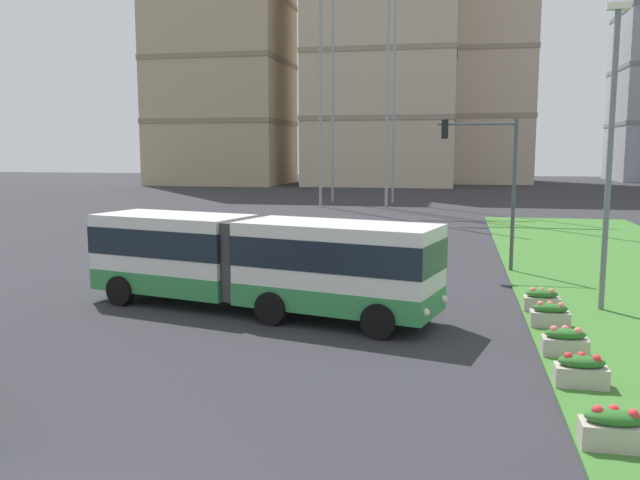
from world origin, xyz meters
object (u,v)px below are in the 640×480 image
object	(u,v)px
car_white_van	(178,259)
flower_planter_1	(614,428)
articulated_bus	(256,261)
apartment_tower_west	(221,3)
streetlight_median	(610,148)
traffic_light_far_right	(490,169)
flower_planter_5	(542,300)
flower_planter_2	(581,370)
apartment_tower_centre	(476,25)
flower_planter_4	(550,315)
flower_planter_3	(565,341)

from	to	relation	value
car_white_van	flower_planter_1	world-z (taller)	car_white_van
articulated_bus	apartment_tower_west	xyz separation A→B (m)	(-28.83, 76.78, 25.03)
streetlight_median	traffic_light_far_right	bearing A→B (deg)	116.46
car_white_van	flower_planter_5	distance (m)	14.21
streetlight_median	flower_planter_5	bearing A→B (deg)	-163.95
flower_planter_2	apartment_tower_centre	distance (m)	98.38
flower_planter_4	traffic_light_far_right	size ratio (longest dim) A/B	0.17
apartment_tower_centre	flower_planter_5	bearing A→B (deg)	-89.73
apartment_tower_west	streetlight_median	bearing A→B (deg)	-61.98
car_white_van	traffic_light_far_right	distance (m)	13.52
articulated_bus	flower_planter_5	bearing A→B (deg)	10.50
car_white_van	flower_planter_4	distance (m)	14.79
streetlight_median	apartment_tower_west	distance (m)	87.16
flower_planter_4	apartment_tower_west	xyz separation A→B (m)	(-37.79, 77.08, 26.26)
articulated_bus	flower_planter_1	xyz separation A→B (m)	(8.96, -8.35, -1.23)
apartment_tower_west	apartment_tower_centre	world-z (taller)	apartment_tower_west
flower_planter_1	articulated_bus	bearing A→B (deg)	137.02
articulated_bus	apartment_tower_centre	size ratio (longest dim) A/B	0.25
flower_planter_3	car_white_van	bearing A→B (deg)	149.96
flower_planter_4	flower_planter_1	bearing A→B (deg)	-90.00
flower_planter_4	flower_planter_2	bearing A→B (deg)	-90.00
traffic_light_far_right	car_white_van	bearing A→B (deg)	-162.64
flower_planter_1	flower_planter_2	distance (m)	3.07
flower_planter_3	streetlight_median	size ratio (longest dim) A/B	0.11
flower_planter_5	car_white_van	bearing A→B (deg)	166.69
flower_planter_3	flower_planter_4	size ratio (longest dim) A/B	1.00
flower_planter_1	flower_planter_3	xyz separation A→B (m)	(0.00, 5.29, 0.00)
flower_planter_2	apartment_tower_centre	xyz separation A→B (m)	(-0.41, 95.38, 24.13)
flower_planter_1	flower_planter_3	distance (m)	5.29
car_white_van	flower_planter_2	distance (m)	17.19
flower_planter_1	flower_planter_4	world-z (taller)	same
flower_planter_4	apartment_tower_centre	world-z (taller)	apartment_tower_centre
articulated_bus	flower_planter_3	size ratio (longest dim) A/B	10.94
flower_planter_2	flower_planter_4	world-z (taller)	same
flower_planter_5	apartment_tower_west	bearing A→B (deg)	116.70
traffic_light_far_right	articulated_bus	bearing A→B (deg)	-130.65
articulated_bus	flower_planter_5	xyz separation A→B (m)	(8.96, 1.66, -1.23)
flower_planter_1	apartment_tower_west	bearing A→B (deg)	113.93
streetlight_median	apartment_tower_centre	distance (m)	90.02
articulated_bus	car_white_van	distance (m)	6.99
articulated_bus	traffic_light_far_right	bearing A→B (deg)	49.35
articulated_bus	streetlight_median	bearing A→B (deg)	11.49
flower_planter_5	apartment_tower_west	size ratio (longest dim) A/B	0.02
articulated_bus	flower_planter_5	distance (m)	9.20
apartment_tower_centre	flower_planter_4	bearing A→B (deg)	-89.74
articulated_bus	flower_planter_4	bearing A→B (deg)	-1.92
streetlight_median	flower_planter_3	bearing A→B (deg)	-109.83
articulated_bus	flower_planter_2	xyz separation A→B (m)	(8.96, -5.28, -1.23)
flower_planter_2	flower_planter_3	distance (m)	2.22
car_white_van	flower_planter_5	xyz separation A→B (m)	(13.83, -3.27, -0.33)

